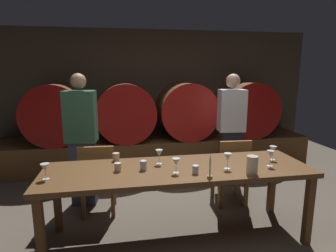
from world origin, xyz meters
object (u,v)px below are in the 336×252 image
object	(u,v)px
wine_barrel_center_right	(185,110)
wine_glass_center_right	(228,158)
cup_center_right	(143,165)
pitcher	(252,165)
wine_barrel_far_left	(57,113)
wine_glass_far_right	(273,150)
wine_glass_center_left	(176,163)
wine_glass_right	(271,155)
guest_left	(82,140)
wine_glass_left	(159,154)
wine_barrel_center_left	(126,112)
chair_right	(232,169)
candle_center	(210,172)
chair_left	(98,176)
cup_far_right	(195,170)
wine_barrel_far_right	(244,109)
wine_glass_far_left	(45,168)
guest_right	(231,129)
cup_center_left	(118,167)
cup_far_left	(116,157)
dining_table	(178,174)

from	to	relation	value
wine_barrel_center_right	wine_glass_center_right	bearing A→B (deg)	-93.66
cup_center_right	pitcher	bearing A→B (deg)	-15.83
wine_barrel_far_left	pitcher	world-z (taller)	wine_barrel_far_left
wine_glass_center_right	wine_glass_far_right	size ratio (longest dim) A/B	1.04
pitcher	cup_center_right	world-z (taller)	pitcher
wine_glass_center_left	wine_glass_right	size ratio (longest dim) A/B	0.89
guest_left	wine_glass_left	world-z (taller)	guest_left
wine_barrel_center_left	chair_right	distance (m)	2.21
candle_center	wine_glass_right	bearing A→B (deg)	16.27
wine_barrel_center_left	wine_glass_center_right	bearing A→B (deg)	-69.37
chair_left	pitcher	world-z (taller)	pitcher
chair_left	cup_far_right	size ratio (longest dim) A/B	11.01
wine_barrel_far_right	chair_left	world-z (taller)	wine_barrel_far_right
wine_glass_far_left	wine_glass_center_left	xyz separation A→B (m)	(1.18, -0.05, -0.00)
guest_right	wine_barrel_far_left	bearing A→B (deg)	-16.69
wine_barrel_far_left	wine_glass_far_left	xyz separation A→B (m)	(0.36, -2.41, -0.14)
wine_barrel_center_right	candle_center	world-z (taller)	wine_barrel_center_right
cup_far_right	cup_center_left	bearing A→B (deg)	164.93
candle_center	wine_barrel_center_right	bearing A→B (deg)	81.30
pitcher	wine_glass_center_left	size ratio (longest dim) A/B	1.20
wine_barrel_center_right	cup_center_right	bearing A→B (deg)	-112.72
wine_barrel_center_right	chair_left	world-z (taller)	wine_barrel_center_right
wine_glass_far_left	cup_center_left	world-z (taller)	wine_glass_far_left
wine_barrel_far_left	wine_glass_center_left	distance (m)	2.91
wine_barrel_center_right	pitcher	world-z (taller)	wine_barrel_center_right
wine_barrel_far_left	cup_far_left	bearing A→B (deg)	-63.97
wine_glass_center_left	cup_center_right	xyz separation A→B (m)	(-0.30, 0.14, -0.06)
cup_center_left	wine_glass_right	bearing A→B (deg)	-4.76
dining_table	pitcher	size ratio (longest dim) A/B	15.30
guest_right	cup_far_left	distance (m)	1.92
wine_glass_right	cup_center_left	size ratio (longest dim) A/B	1.98
wine_glass_far_left	cup_far_left	xyz separation A→B (m)	(0.62, 0.41, -0.06)
guest_right	chair_right	bearing A→B (deg)	74.87
wine_barrel_center_left	guest_left	distance (m)	1.48
chair_right	cup_center_left	xyz separation A→B (m)	(-1.43, -0.60, 0.32)
guest_right	wine_glass_far_left	xyz separation A→B (m)	(-2.30, -1.34, 0.02)
wine_glass_center_left	cup_far_left	distance (m)	0.73
wine_glass_center_right	cup_center_right	xyz separation A→B (m)	(-0.82, 0.11, -0.07)
wine_barrel_center_right	wine_glass_far_left	size ratio (longest dim) A/B	6.87
pitcher	cup_center_left	world-z (taller)	pitcher
dining_table	chair_right	world-z (taller)	chair_right
wine_barrel_far_left	wine_glass_center_right	xyz separation A→B (m)	(2.06, -2.44, -0.13)
wine_barrel_far_right	cup_far_right	xyz separation A→B (m)	(-1.65, -2.51, -0.20)
wine_barrel_far_right	wine_glass_left	distance (m)	2.92
wine_barrel_far_left	guest_left	bearing A→B (deg)	-67.97
wine_barrel_far_right	cup_far_right	world-z (taller)	wine_barrel_far_right
candle_center	cup_center_right	bearing A→B (deg)	150.44
candle_center	wine_glass_left	world-z (taller)	candle_center
wine_barrel_center_left	wine_glass_far_left	bearing A→B (deg)	-107.96
wine_barrel_far_left	cup_far_right	distance (m)	3.05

